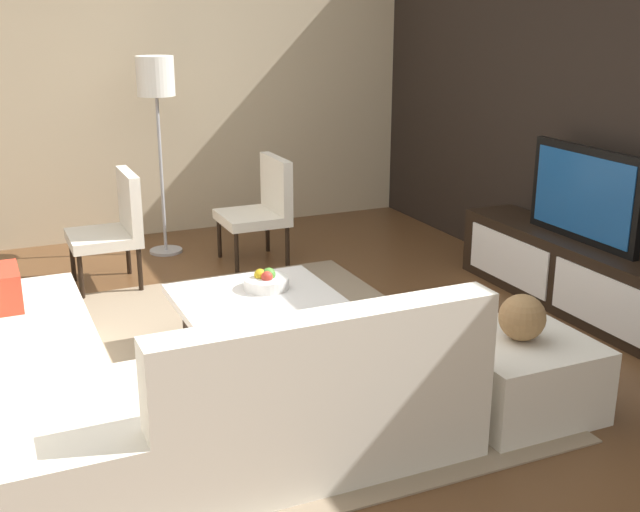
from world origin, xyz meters
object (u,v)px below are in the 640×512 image
television (584,195)px  ottoman (517,374)px  decorative_ball (522,317)px  accent_chair_near (115,223)px  fruit_bowl (266,282)px  coffee_table (262,328)px  floor_lamp (156,90)px  accent_chair_far (263,204)px  media_console (576,275)px  sectional_couch (122,388)px

television → ottoman: (1.03, -1.28, -0.63)m
decorative_ball → accent_chair_near: bearing=-151.5°
fruit_bowl → decorative_ball: size_ratio=1.16×
coffee_table → floor_lamp: (-2.40, -0.02, 1.19)m
coffee_table → accent_chair_far: 1.98m
media_console → floor_lamp: floor_lamp is taller
accent_chair_near → fruit_bowl: 1.67m
accent_chair_near → floor_lamp: size_ratio=0.52×
television → sectional_couch: (0.52, -3.23, -0.54)m
floor_lamp → accent_chair_far: floor_lamp is taller
sectional_couch → coffee_table: bearing=123.3°
floor_lamp → ottoman: bearing=16.2°
sectional_couch → accent_chair_near: accent_chair_near is taller
coffee_table → accent_chair_far: accent_chair_far is taller
coffee_table → sectional_couch: bearing=-56.7°
floor_lamp → accent_chair_far: size_ratio=1.91×
ottoman → decorative_ball: bearing=0.0°
ottoman → fruit_bowl: (-1.31, -0.91, 0.23)m
decorative_ball → coffee_table: bearing=-138.1°
fruit_bowl → ottoman: bearing=34.9°
sectional_couch → coffee_table: sectional_couch is taller
media_console → television: television is taller
television → fruit_bowl: size_ratio=3.63×
coffee_table → ottoman: 1.52m
coffee_table → ottoman: (1.13, 1.01, -0.00)m
television → decorative_ball: bearing=-51.3°
accent_chair_near → ottoman: (2.86, 1.55, -0.29)m
coffee_table → floor_lamp: floor_lamp is taller
television → decorative_ball: (1.03, -1.28, -0.30)m
television → ottoman: television is taller
coffee_table → fruit_bowl: 0.30m
television → floor_lamp: 3.46m
sectional_couch → accent_chair_far: accent_chair_far is taller
ottoman → coffee_table: bearing=-138.1°
television → accent_chair_far: 2.54m
television → accent_chair_far: bearing=-140.2°
decorative_ball → sectional_couch: bearing=-104.8°
media_console → ottoman: media_console is taller
ottoman → fruit_bowl: fruit_bowl is taller
sectional_couch → floor_lamp: floor_lamp is taller
accent_chair_near → ottoman: 3.26m
decorative_ball → media_console: bearing=128.7°
media_console → decorative_ball: bearing=-51.3°
fruit_bowl → accent_chair_far: size_ratio=0.32×
sectional_couch → ottoman: bearing=75.2°
media_console → fruit_bowl: 2.22m
accent_chair_near → fruit_bowl: bearing=14.2°
floor_lamp → fruit_bowl: 2.43m
ottoman → fruit_bowl: bearing=-145.1°
media_console → fruit_bowl: (-0.28, -2.20, 0.18)m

